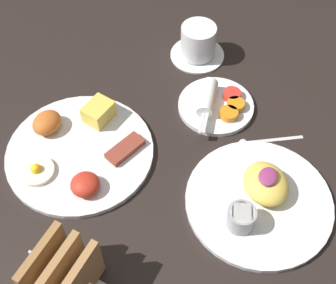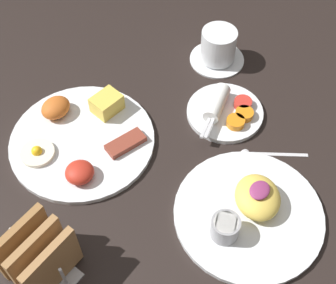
# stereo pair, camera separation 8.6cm
# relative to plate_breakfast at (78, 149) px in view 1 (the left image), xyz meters

# --- Properties ---
(ground_plane) EXTENTS (3.00, 3.00, 0.00)m
(ground_plane) POSITION_rel_plate_breakfast_xyz_m (0.01, -0.18, -0.01)
(ground_plane) COLOR black
(plate_breakfast) EXTENTS (0.28, 0.28, 0.05)m
(plate_breakfast) POSITION_rel_plate_breakfast_xyz_m (0.00, 0.00, 0.00)
(plate_breakfast) COLOR white
(plate_breakfast) RESTS_ON ground_plane
(plate_condiments) EXTENTS (0.17, 0.15, 0.04)m
(plate_condiments) POSITION_rel_plate_breakfast_xyz_m (0.22, -0.18, 0.00)
(plate_condiments) COLOR white
(plate_condiments) RESTS_ON ground_plane
(plate_foreground) EXTENTS (0.26, 0.26, 0.06)m
(plate_foreground) POSITION_rel_plate_breakfast_xyz_m (0.06, -0.34, 0.00)
(plate_foreground) COLOR white
(plate_foreground) RESTS_ON ground_plane
(toast_rack) EXTENTS (0.10, 0.12, 0.10)m
(toast_rack) POSITION_rel_plate_breakfast_xyz_m (-0.22, -0.13, 0.04)
(toast_rack) COLOR #B7B7BC
(toast_rack) RESTS_ON ground_plane
(coffee_cup) EXTENTS (0.12, 0.12, 0.08)m
(coffee_cup) POSITION_rel_plate_breakfast_xyz_m (0.34, -0.08, 0.03)
(coffee_cup) COLOR white
(coffee_cup) RESTS_ON ground_plane
(teaspoon) EXTENTS (0.08, 0.11, 0.01)m
(teaspoon) POSITION_rel_plate_breakfast_xyz_m (0.18, -0.29, -0.01)
(teaspoon) COLOR silver
(teaspoon) RESTS_ON ground_plane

